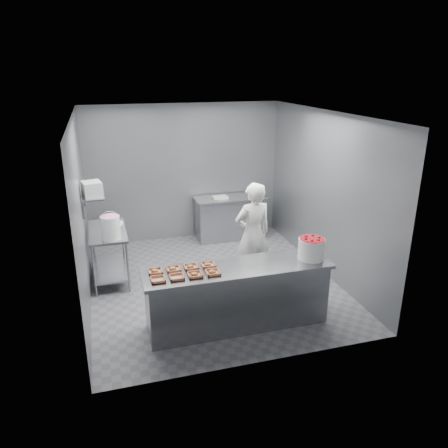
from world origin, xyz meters
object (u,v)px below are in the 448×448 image
(appliance, at_px, (92,189))
(tray_3, at_px, (213,272))
(tray_1, at_px, (177,277))
(tray_4, at_px, (155,271))
(tray_2, at_px, (195,275))
(worker, at_px, (253,234))
(tray_5, at_px, (173,269))
(tray_6, at_px, (191,267))
(tray_7, at_px, (208,265))
(strawberry_tub, at_px, (311,248))
(tray_0, at_px, (158,280))
(glaze_bucket, at_px, (111,227))
(service_counter, at_px, (237,296))
(prep_table, at_px, (109,247))
(back_counter, at_px, (231,217))

(appliance, bearing_deg, tray_3, -63.57)
(tray_1, bearing_deg, tray_4, 135.07)
(tray_2, xyz_separation_m, worker, (1.26, 1.29, -0.05))
(tray_5, height_order, tray_6, same)
(tray_7, bearing_deg, strawberry_tub, -6.03)
(tray_3, bearing_deg, tray_0, 180.00)
(tray_6, bearing_deg, strawberry_tub, -5.18)
(glaze_bucket, xyz_separation_m, appliance, (-0.22, 0.18, 0.58))
(service_counter, distance_m, tray_5, 0.99)
(worker, bearing_deg, tray_6, 32.57)
(prep_table, distance_m, strawberry_tub, 3.41)
(tray_1, height_order, tray_3, tray_3)
(tray_2, relative_size, tray_5, 1.00)
(tray_0, height_order, tray_4, tray_4)
(tray_5, height_order, appliance, appliance)
(service_counter, height_order, back_counter, same)
(tray_6, xyz_separation_m, appliance, (-1.20, 1.60, 0.76))
(tray_2, bearing_deg, back_counter, 65.70)
(tray_0, xyz_separation_m, tray_2, (0.48, -0.00, 0.00))
(worker, distance_m, appliance, 2.65)
(worker, bearing_deg, strawberry_tub, 102.77)
(tray_0, distance_m, tray_2, 0.48)
(worker, height_order, strawberry_tub, worker)
(service_counter, xyz_separation_m, tray_2, (-0.62, -0.12, 0.47))
(tray_5, xyz_separation_m, strawberry_tub, (1.94, -0.15, 0.14))
(tray_0, relative_size, tray_4, 1.00)
(tray_6, height_order, strawberry_tub, strawberry_tub)
(tray_5, distance_m, appliance, 2.01)
(back_counter, bearing_deg, tray_4, -122.62)
(tray_6, height_order, worker, worker)
(strawberry_tub, bearing_deg, glaze_bucket, 149.69)
(tray_2, relative_size, tray_7, 1.00)
(worker, relative_size, strawberry_tub, 4.68)
(tray_4, bearing_deg, service_counter, -6.28)
(tray_7, bearing_deg, appliance, 132.02)
(tray_1, bearing_deg, worker, 40.75)
(tray_7, bearing_deg, service_counter, -17.60)
(tray_4, relative_size, tray_7, 1.00)
(tray_5, bearing_deg, tray_1, -89.28)
(tray_4, bearing_deg, glaze_bucket, 109.38)
(prep_table, height_order, tray_5, tray_5)
(tray_6, bearing_deg, tray_4, 180.00)
(tray_1, relative_size, tray_5, 1.00)
(prep_table, bearing_deg, tray_7, -55.27)
(tray_5, bearing_deg, prep_table, 113.31)
(worker, bearing_deg, service_counter, 54.11)
(service_counter, distance_m, glaze_bucket, 2.31)
(prep_table, height_order, strawberry_tub, strawberry_tub)
(tray_5, xyz_separation_m, appliance, (-0.96, 1.60, 0.76))
(tray_7, distance_m, glaze_bucket, 1.87)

